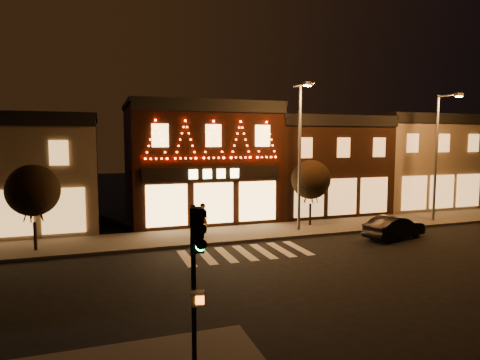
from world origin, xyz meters
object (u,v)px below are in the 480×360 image
streetlamp_mid (301,146)px  pedestrian (202,218)px  dark_sedan (394,227)px  traffic_signal_near (196,263)px

streetlamp_mid → pedestrian: bearing=152.2°
dark_sedan → pedestrian: bearing=52.8°
streetlamp_mid → dark_sedan: size_ratio=2.20×
traffic_signal_near → dark_sedan: 18.22m
traffic_signal_near → pedestrian: traffic_signal_near is taller
traffic_signal_near → pedestrian: 16.05m
traffic_signal_near → dark_sedan: size_ratio=1.03×
streetlamp_mid → pedestrian: (-5.82, 1.34, -4.31)m
dark_sedan → traffic_signal_near: bearing=113.4°
traffic_signal_near → streetlamp_mid: size_ratio=0.47×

